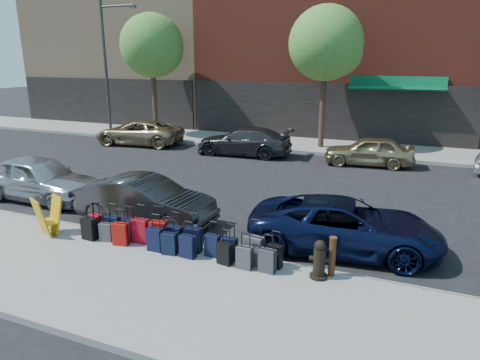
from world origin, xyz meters
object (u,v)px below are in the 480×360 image
at_px(streetlight, 108,60).
at_px(car_near_0, 39,178).
at_px(tree_left, 154,47).
at_px(display_rack, 48,217).
at_px(tree_center, 329,45).
at_px(suitcase_front_5, 175,237).
at_px(fire_hydrant, 319,261).
at_px(car_far_2, 369,151).
at_px(car_far_1, 244,141).
at_px(car_near_1, 146,201).
at_px(bollard, 332,256).
at_px(car_near_2, 345,226).
at_px(car_far_0, 139,132).

xyz_separation_m(streetlight, car_near_0, (6.15, -11.64, -3.89)).
bearing_deg(streetlight, car_near_0, -62.16).
relative_size(tree_left, display_rack, 6.99).
bearing_deg(tree_center, streetlight, -177.02).
bearing_deg(suitcase_front_5, display_rack, -164.51).
bearing_deg(fire_hydrant, car_far_2, 85.44).
distance_m(tree_left, car_far_1, 8.95).
relative_size(streetlight, car_near_1, 1.90).
bearing_deg(car_far_2, car_near_1, -34.24).
bearing_deg(bollard, car_far_1, 120.52).
bearing_deg(suitcase_front_5, car_near_2, 32.77).
bearing_deg(car_far_0, car_near_1, 30.06).
bearing_deg(streetlight, car_far_0, -29.85).
xyz_separation_m(suitcase_front_5, car_near_2, (3.87, 1.86, 0.22)).
xyz_separation_m(car_far_0, car_far_1, (6.59, -0.27, 0.01)).
bearing_deg(car_far_0, car_far_2, 83.15).
xyz_separation_m(bollard, car_far_0, (-13.24, 11.55, 0.08)).
bearing_deg(car_near_2, car_near_0, 82.66).
bearing_deg(display_rack, car_near_2, 41.43).
relative_size(tree_left, car_near_2, 1.51).
distance_m(car_near_0, car_near_2, 10.46).
bearing_deg(tree_center, display_rack, -106.25).
relative_size(car_near_0, car_near_2, 0.94).
xyz_separation_m(tree_center, suitcase_front_5, (-0.70, -14.30, -4.96)).
xyz_separation_m(bollard, car_far_1, (-6.65, 11.28, 0.09)).
bearing_deg(tree_center, car_far_0, -165.30).
height_order(fire_hydrant, car_far_2, car_far_2).
distance_m(car_near_0, car_far_0, 10.09).
xyz_separation_m(tree_left, car_near_2, (13.67, -12.43, -4.74)).
relative_size(display_rack, car_far_0, 0.21).
distance_m(tree_center, bollard, 15.31).
distance_m(suitcase_front_5, car_near_1, 2.46).
relative_size(fire_hydrant, display_rack, 0.84).
xyz_separation_m(fire_hydrant, bollard, (0.24, 0.20, 0.07)).
xyz_separation_m(tree_center, car_far_1, (-3.47, -2.91, -4.71)).
relative_size(fire_hydrant, bollard, 0.96).
xyz_separation_m(tree_left, car_far_1, (7.03, -2.91, -4.71)).
distance_m(bollard, car_far_1, 13.10).
bearing_deg(bollard, tree_center, 102.65).
bearing_deg(car_near_2, car_far_0, 46.64).
bearing_deg(car_near_0, car_far_0, 16.26).
distance_m(car_near_2, car_far_1, 11.61).
relative_size(bollard, car_near_2, 0.19).
xyz_separation_m(streetlight, car_far_1, (9.97, -2.21, -3.96)).
bearing_deg(car_near_0, tree_center, -30.24).
bearing_deg(car_far_1, car_near_2, 31.95).
xyz_separation_m(tree_left, fire_hydrant, (13.45, -14.39, -4.86)).
xyz_separation_m(bollard, display_rack, (-7.51, -0.64, 0.05)).
bearing_deg(car_near_1, tree_left, 31.14).
bearing_deg(suitcase_front_5, streetlight, 140.21).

